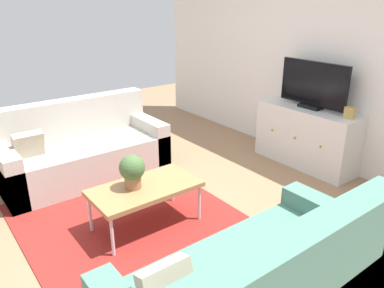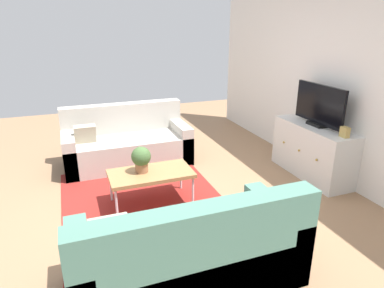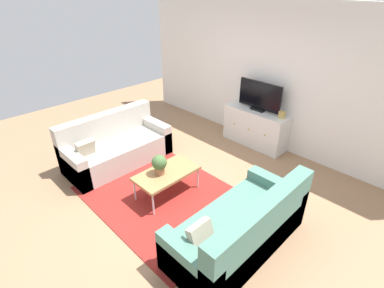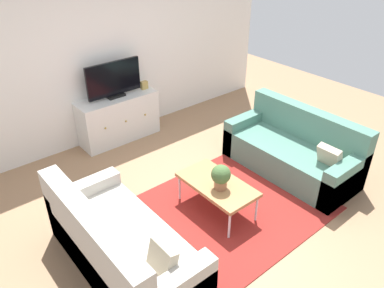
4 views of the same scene
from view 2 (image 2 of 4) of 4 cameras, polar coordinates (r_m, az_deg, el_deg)
ground_plane at (r=4.22m, az=-5.81°, el=-9.87°), size 10.00×10.00×0.00m
wall_back at (r=5.00m, az=23.55°, el=9.79°), size 6.40×0.12×2.70m
area_rug at (r=4.19m, az=-7.83°, el=-10.11°), size 2.50×1.90×0.01m
couch_left_side at (r=5.37m, az=-10.98°, el=-0.03°), size 0.85×1.86×0.88m
couch_right_side at (r=2.88m, az=-0.31°, el=-18.57°), size 0.85×1.86×0.88m
coffee_table at (r=4.06m, az=-6.95°, el=-5.09°), size 0.53×0.98×0.41m
potted_plant at (r=3.99m, az=-8.53°, el=-2.39°), size 0.23×0.23×0.31m
tv_console at (r=5.07m, az=19.56°, el=-1.09°), size 1.29×0.47×0.74m
flat_screen_tv at (r=4.90m, az=20.61°, el=6.05°), size 0.90×0.16×0.56m
mantel_clock at (r=4.57m, az=24.29°, el=1.83°), size 0.11×0.07×0.13m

